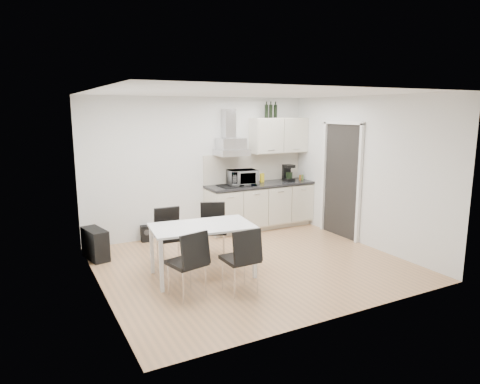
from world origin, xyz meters
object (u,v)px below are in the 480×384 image
object	(u,v)px
dining_table	(202,231)
chair_far_left	(171,238)
floor_speaker	(146,234)
chair_far_right	(213,231)
chair_near_right	(240,259)
kitchenette	(261,187)
guitar_amp	(95,244)
chair_near_left	(187,263)

from	to	relation	value
dining_table	chair_far_left	xyz separation A→B (m)	(-0.26, 0.61, -0.23)
chair_far_left	floor_speaker	bearing A→B (deg)	-87.54
chair_far_right	chair_near_right	bearing A→B (deg)	103.41
dining_table	chair_near_right	xyz separation A→B (m)	(0.22, -0.74, -0.23)
chair_near_right	floor_speaker	bearing A→B (deg)	98.68
kitchenette	chair_near_right	xyz separation A→B (m)	(-1.83, -2.56, -0.39)
guitar_amp	floor_speaker	distance (m)	1.11
guitar_amp	kitchenette	bearing A→B (deg)	-5.48
chair_far_right	floor_speaker	distance (m)	1.57
dining_table	chair_far_right	bearing A→B (deg)	61.01
chair_near_left	floor_speaker	bearing A→B (deg)	72.83
dining_table	chair_far_right	xyz separation A→B (m)	(0.45, 0.64, -0.23)
chair_near_left	guitar_amp	distance (m)	2.16
chair_near_right	floor_speaker	xyz separation A→B (m)	(-0.50, 2.73, -0.29)
dining_table	guitar_amp	world-z (taller)	dining_table
chair_near_left	kitchenette	bearing A→B (deg)	30.18
chair_far_left	chair_near_right	size ratio (longest dim) A/B	1.00
chair_near_left	floor_speaker	xyz separation A→B (m)	(0.17, 2.54, -0.29)
chair_near_left	chair_near_right	distance (m)	0.69
dining_table	guitar_amp	bearing A→B (deg)	137.19
chair_far_left	chair_near_right	xyz separation A→B (m)	(0.48, -1.35, 0.00)
dining_table	chair_near_right	size ratio (longest dim) A/B	1.71
chair_far_right	chair_near_left	world-z (taller)	same
chair_far_right	chair_near_left	bearing A→B (deg)	75.91
chair_near_left	chair_far_right	bearing A→B (deg)	39.35
dining_table	chair_far_left	world-z (taller)	chair_far_left
kitchenette	chair_near_left	size ratio (longest dim) A/B	2.86
kitchenette	chair_near_left	distance (m)	3.47
dining_table	floor_speaker	bearing A→B (deg)	104.54
chair_far_left	chair_near_right	world-z (taller)	same
chair_far_right	guitar_amp	distance (m)	1.90
chair_near_right	floor_speaker	distance (m)	2.79
kitchenette	chair_near_left	xyz separation A→B (m)	(-2.50, -2.37, -0.39)
chair_far_left	chair_far_right	xyz separation A→B (m)	(0.72, 0.03, 0.00)
chair_far_left	guitar_amp	distance (m)	1.31
guitar_amp	floor_speaker	world-z (taller)	guitar_amp
dining_table	chair_near_left	distance (m)	0.75
kitchenette	chair_far_left	xyz separation A→B (m)	(-2.31, -1.21, -0.39)
chair_far_left	chair_near_right	bearing A→B (deg)	111.45
chair_far_right	chair_near_right	size ratio (longest dim) A/B	1.00
kitchenette	dining_table	distance (m)	2.75
chair_near_right	chair_far_left	bearing A→B (deg)	108.00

